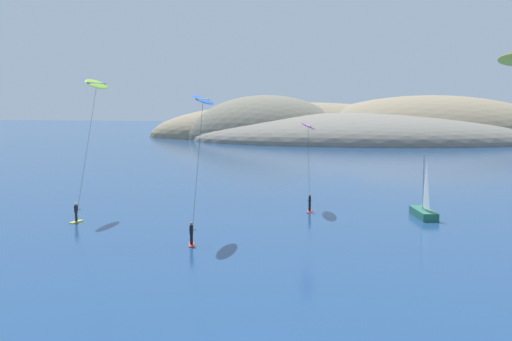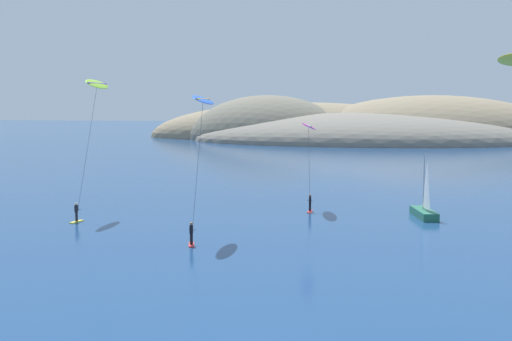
% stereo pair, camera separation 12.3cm
% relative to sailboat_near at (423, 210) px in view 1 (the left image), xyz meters
% --- Properties ---
extents(headland_island, '(115.47, 57.47, 24.00)m').
position_rel_sailboat_near_xyz_m(headland_island, '(-7.27, 117.61, -0.64)').
color(headland_island, '#84755B').
rests_on(headland_island, ground).
extents(sailboat_near, '(2.21, 5.97, 5.70)m').
position_rel_sailboat_near_xyz_m(sailboat_near, '(0.00, 0.00, 0.00)').
color(sailboat_near, '#23664C').
rests_on(sailboat_near, ground).
extents(kitesurfer_lime, '(1.36, 8.35, 12.49)m').
position_rel_sailboat_near_xyz_m(kitesurfer_lime, '(-29.90, -2.51, 10.33)').
color(kitesurfer_lime, yellow).
rests_on(kitesurfer_lime, ground).
extents(kitesurfer_magenta, '(2.18, 5.94, 8.38)m').
position_rel_sailboat_near_xyz_m(kitesurfer_magenta, '(-10.65, 3.19, 6.77)').
color(kitesurfer_magenta, red).
rests_on(kitesurfer_magenta, ground).
extents(kitesurfer_blue, '(1.64, 7.78, 10.95)m').
position_rel_sailboat_near_xyz_m(kitesurfer_blue, '(-17.91, -10.32, 9.09)').
color(kitesurfer_blue, red).
rests_on(kitesurfer_blue, ground).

